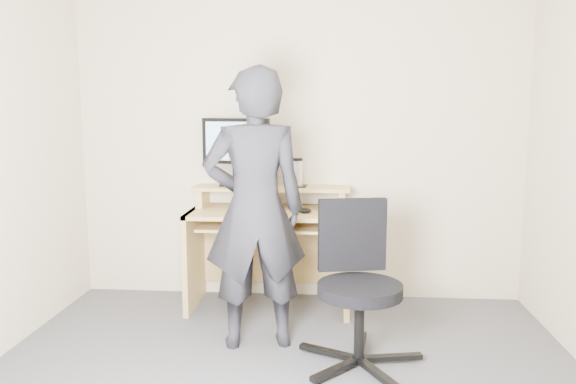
# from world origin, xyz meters

# --- Properties ---
(back_wall) EXTENTS (3.50, 0.02, 2.50)m
(back_wall) POSITION_xyz_m (0.00, 1.75, 1.25)
(back_wall) COLOR beige
(back_wall) RESTS_ON ground
(desk) EXTENTS (1.20, 0.60, 0.91)m
(desk) POSITION_xyz_m (-0.20, 1.53, 0.55)
(desk) COLOR #DAB46A
(desk) RESTS_ON ground
(monitor) EXTENTS (0.54, 0.17, 0.52)m
(monitor) POSITION_xyz_m (-0.48, 1.61, 1.22)
(monitor) COLOR black
(monitor) RESTS_ON desk
(external_drive) EXTENTS (0.10, 0.14, 0.20)m
(external_drive) POSITION_xyz_m (-0.23, 1.62, 1.01)
(external_drive) COLOR black
(external_drive) RESTS_ON desk
(travel_mug) EXTENTS (0.10, 0.10, 0.20)m
(travel_mug) POSITION_xyz_m (-0.00, 1.59, 1.01)
(travel_mug) COLOR #B3B3B8
(travel_mug) RESTS_ON desk
(smartphone) EXTENTS (0.08, 0.13, 0.01)m
(smartphone) POSITION_xyz_m (0.04, 1.60, 0.92)
(smartphone) COLOR black
(smartphone) RESTS_ON desk
(charger) EXTENTS (0.06, 0.05, 0.03)m
(charger) POSITION_xyz_m (-0.48, 1.54, 0.93)
(charger) COLOR black
(charger) RESTS_ON desk
(headphones) EXTENTS (0.19, 0.19, 0.06)m
(headphones) POSITION_xyz_m (-0.29, 1.65, 0.92)
(headphones) COLOR silver
(headphones) RESTS_ON desk
(keyboard) EXTENTS (0.49, 0.33, 0.03)m
(keyboard) POSITION_xyz_m (-0.28, 1.36, 0.67)
(keyboard) COLOR black
(keyboard) RESTS_ON desk
(mouse) EXTENTS (0.11, 0.08, 0.04)m
(mouse) POSITION_xyz_m (0.07, 1.35, 0.77)
(mouse) COLOR black
(mouse) RESTS_ON desk
(office_chair) EXTENTS (0.74, 0.74, 0.94)m
(office_chair) POSITION_xyz_m (0.42, 0.57, 0.51)
(office_chair) COLOR black
(office_chair) RESTS_ON ground
(person) EXTENTS (0.72, 0.55, 1.76)m
(person) POSITION_xyz_m (-0.21, 0.76, 0.88)
(person) COLOR black
(person) RESTS_ON ground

